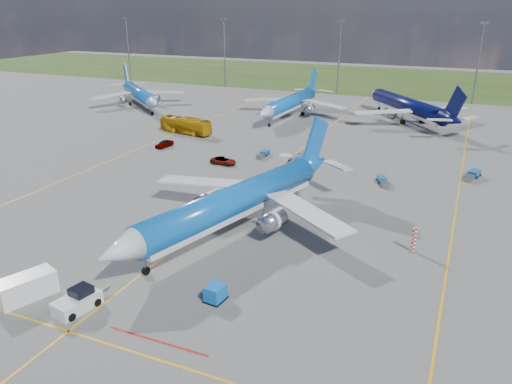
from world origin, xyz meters
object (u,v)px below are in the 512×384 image
at_px(warning_post, 414,240).
at_px(service_car_c, 299,158).
at_px(bg_jet_nnw, 290,116).
at_px(bg_jet_n, 406,121).
at_px(pushback_tug, 78,301).
at_px(apron_bus, 186,125).
at_px(service_car_a, 164,144).
at_px(service_van, 26,287).
at_px(uld_container, 215,293).
at_px(service_car_b, 223,161).
at_px(baggage_tug_e, 472,175).
at_px(baggage_tug_w, 383,181).
at_px(baggage_tug_c, 263,154).
at_px(bg_jet_nw, 141,106).
at_px(main_airliner, 235,230).

height_order(warning_post, service_car_c, warning_post).
bearing_deg(bg_jet_nnw, bg_jet_n, 14.12).
xyz_separation_m(pushback_tug, apron_bus, (-26.31, 63.54, 0.94)).
relative_size(bg_jet_nnw, bg_jet_n, 0.93).
bearing_deg(pushback_tug, service_car_a, 125.69).
height_order(warning_post, service_van, warning_post).
bearing_deg(uld_container, service_van, -151.97).
height_order(bg_jet_n, service_van, bg_jet_n).
relative_size(service_car_b, baggage_tug_e, 0.92).
distance_m(bg_jet_n, service_car_c, 44.60).
xyz_separation_m(apron_bus, baggage_tug_e, (59.67, -7.72, -1.26)).
relative_size(bg_jet_n, service_car_c, 8.75).
bearing_deg(warning_post, service_car_b, 149.10).
bearing_deg(baggage_tug_w, pushback_tug, -134.27).
xyz_separation_m(bg_jet_n, baggage_tug_c, (-20.69, -42.13, 0.44)).
relative_size(bg_jet_nnw, service_car_b, 8.32).
bearing_deg(apron_bus, service_car_b, -123.37).
bearing_deg(service_car_a, service_car_c, 13.85).
bearing_deg(apron_bus, service_van, -152.14).
xyz_separation_m(service_car_b, baggage_tug_c, (4.71, 7.39, -0.21)).
relative_size(warning_post, service_van, 0.55).
bearing_deg(service_car_c, service_car_b, -125.32).
distance_m(bg_jet_nw, baggage_tug_w, 83.88).
relative_size(bg_jet_nnw, apron_bus, 3.07).
height_order(bg_jet_n, baggage_tug_e, bg_jet_n).
height_order(bg_jet_nnw, service_van, bg_jet_nnw).
height_order(warning_post, pushback_tug, warning_post).
xyz_separation_m(uld_container, service_car_c, (-7.38, 46.71, -0.10)).
bearing_deg(bg_jet_nnw, service_car_c, -65.61).
xyz_separation_m(main_airliner, baggage_tug_w, (14.31, 25.25, 0.45)).
height_order(pushback_tug, service_car_a, pushback_tug).
xyz_separation_m(service_car_a, baggage_tug_e, (57.61, 4.08, -0.21)).
bearing_deg(bg_jet_n, baggage_tug_w, 55.30).
bearing_deg(service_car_b, apron_bus, 47.95).
bearing_deg(pushback_tug, baggage_tug_e, 69.71).
relative_size(bg_jet_n, service_van, 7.74).
xyz_separation_m(bg_jet_nnw, baggage_tug_e, (44.32, -34.03, 0.52)).
height_order(bg_jet_nw, uld_container, bg_jet_nw).
relative_size(uld_container, service_car_c, 0.42).
bearing_deg(baggage_tug_c, baggage_tug_e, 1.71).
distance_m(apron_bus, service_car_c, 31.91).
xyz_separation_m(bg_jet_nnw, service_car_a, (-13.29, -38.11, 0.73)).
distance_m(uld_container, baggage_tug_w, 41.57).
distance_m(baggage_tug_w, baggage_tug_c, 24.51).
bearing_deg(warning_post, bg_jet_n, 98.28).
height_order(bg_jet_nw, baggage_tug_w, bg_jet_nw).
height_order(bg_jet_n, service_car_c, bg_jet_n).
xyz_separation_m(warning_post, service_car_a, (-51.88, 26.89, -0.77)).
xyz_separation_m(bg_jet_nnw, main_airliner, (16.89, -68.00, 0.00)).
distance_m(service_car_a, baggage_tug_c, 20.95).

